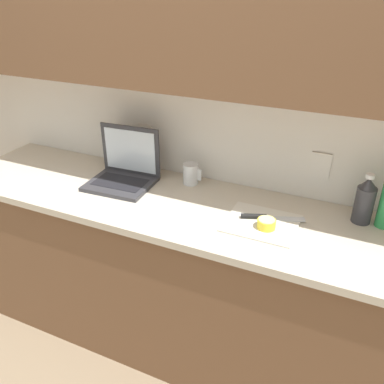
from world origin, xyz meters
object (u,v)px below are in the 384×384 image
Objects in this scene: cutting_board at (261,223)px; measuring_cup at (191,174)px; bottle_green_soda at (365,201)px; lemon_half_cut at (266,224)px; laptop at (124,170)px; knife at (262,217)px.

cutting_board is 2.81× the size of measuring_cup.
measuring_cup is (-0.82, 0.03, -0.05)m from bottle_green_soda.
lemon_half_cut is 0.43m from bottle_green_soda.
cutting_board is at bearing -11.06° from laptop.
bottle_green_soda is 2.10× the size of measuring_cup.
bottle_green_soda is at bearing 27.52° from cutting_board.
measuring_cup is at bearing 178.21° from bottle_green_soda.
measuring_cup is at bearing 17.80° from laptop.
bottle_green_soda is (0.39, 0.17, 0.09)m from knife.
bottle_green_soda is at bearing -1.79° from measuring_cup.
measuring_cup reaches higher than lemon_half_cut.
bottle_green_soda is at bearing 33.16° from lemon_half_cut.
cutting_board is 1.13× the size of knife.
lemon_half_cut is (0.03, -0.03, 0.02)m from cutting_board.
knife is 2.49× the size of measuring_cup.
cutting_board is 3.89× the size of lemon_half_cut.
bottle_green_soda is at bearing 1.92° from knife.
knife is 1.18× the size of bottle_green_soda.
knife is at bearing -24.44° from measuring_cup.
bottle_green_soda reaches higher than cutting_board.
bottle_green_soda is (1.14, 0.10, 0.04)m from laptop.
laptop is 1.49× the size of bottle_green_soda.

